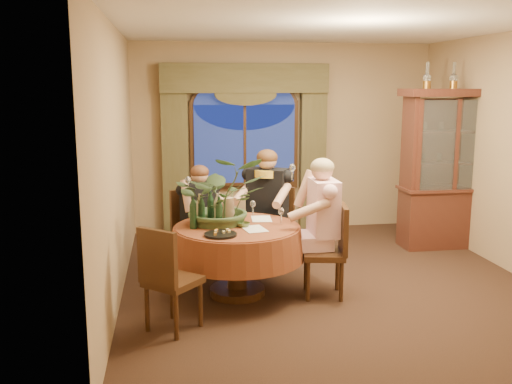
{
  "coord_description": "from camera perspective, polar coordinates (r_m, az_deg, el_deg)",
  "views": [
    {
      "loc": [
        -1.71,
        -5.94,
        2.18
      ],
      "look_at": [
        -0.84,
        -0.25,
        1.1
      ],
      "focal_mm": 40.0,
      "sensor_mm": 36.0,
      "label": 1
    }
  ],
  "objects": [
    {
      "name": "wine_bottle_4",
      "position": [
        5.79,
        -6.32,
        -2.06
      ],
      "size": [
        0.07,
        0.07,
        0.33
      ],
      "primitive_type": "cylinder",
      "color": "black",
      "rests_on": "dining_table"
    },
    {
      "name": "oil_lamp_right",
      "position": [
        8.21,
        21.51,
        10.79
      ],
      "size": [
        0.11,
        0.11,
        0.34
      ],
      "primitive_type": null,
      "color": "#A5722D",
      "rests_on": "china_cabinet"
    },
    {
      "name": "centerpiece_plant",
      "position": [
        5.94,
        -3.51,
        2.67
      ],
      "size": [
        0.95,
        1.05,
        0.82
      ],
      "primitive_type": "imported",
      "color": "#38512E",
      "rests_on": "dining_table"
    },
    {
      "name": "tasting_paper_0",
      "position": [
        5.76,
        -0.17,
        -3.71
      ],
      "size": [
        0.26,
        0.33,
        0.0
      ],
      "primitive_type": "cube",
      "rotation": [
        0.0,
        0.0,
        0.19
      ],
      "color": "white",
      "rests_on": "dining_table"
    },
    {
      "name": "wine_bottle_0",
      "position": [
        5.77,
        -3.72,
        -2.07
      ],
      "size": [
        0.07,
        0.07,
        0.33
      ],
      "primitive_type": "cylinder",
      "color": "black",
      "rests_on": "dining_table"
    },
    {
      "name": "swag_valance",
      "position": [
        8.37,
        -1.09,
        11.31
      ],
      "size": [
        2.45,
        0.16,
        0.42
      ],
      "primitive_type": null,
      "color": "#443F20",
      "rests_on": "wall_back"
    },
    {
      "name": "cheese_platter",
      "position": [
        5.53,
        -3.58,
        -4.27
      ],
      "size": [
        0.32,
        0.32,
        0.02
      ],
      "primitive_type": "cylinder",
      "color": "black",
      "rests_on": "dining_table"
    },
    {
      "name": "oil_lamp_left",
      "position": [
        7.86,
        16.75,
        11.11
      ],
      "size": [
        0.11,
        0.11,
        0.34
      ],
      "primitive_type": null,
      "color": "#A5722D",
      "rests_on": "china_cabinet"
    },
    {
      "name": "person_pink",
      "position": [
        6.08,
        6.72,
        -3.33
      ],
      "size": [
        0.48,
        0.52,
        1.44
      ],
      "primitive_type": null,
      "rotation": [
        0.0,
        0.0,
        1.56
      ],
      "color": "#F5BFC9",
      "rests_on": "floor"
    },
    {
      "name": "person_scarf",
      "position": [
        6.79,
        1.15,
        -1.76
      ],
      "size": [
        0.69,
        0.67,
        1.45
      ],
      "primitive_type": null,
      "rotation": [
        0.0,
        0.0,
        -3.65
      ],
      "color": "black",
      "rests_on": "floor"
    },
    {
      "name": "olive_bowl",
      "position": [
        5.86,
        -1.28,
        -3.29
      ],
      "size": [
        0.14,
        0.14,
        0.04
      ],
      "primitive_type": "imported",
      "color": "#506130",
      "rests_on": "dining_table"
    },
    {
      "name": "wine_glass_person_back",
      "position": [
        6.29,
        -4.0,
        -1.71
      ],
      "size": [
        0.07,
        0.07,
        0.18
      ],
      "primitive_type": null,
      "color": "silver",
      "rests_on": "dining_table"
    },
    {
      "name": "drapery_right",
      "position": [
        8.65,
        5.7,
        3.94
      ],
      "size": [
        0.38,
        0.14,
        2.32
      ],
      "primitive_type": "cube",
      "color": "#443F20",
      "rests_on": "floor"
    },
    {
      "name": "chair_right",
      "position": [
        6.0,
        6.77,
        -5.92
      ],
      "size": [
        0.49,
        0.49,
        0.96
      ],
      "primitive_type": "cube",
      "rotation": [
        0.0,
        0.0,
        1.39
      ],
      "color": "black",
      "rests_on": "floor"
    },
    {
      "name": "floor",
      "position": [
        6.56,
        7.03,
        -8.87
      ],
      "size": [
        5.0,
        5.0,
        0.0
      ],
      "primitive_type": "plane",
      "color": "black",
      "rests_on": "ground"
    },
    {
      "name": "window",
      "position": [
        8.49,
        -1.13,
        4.67
      ],
      "size": [
        1.62,
        0.1,
        1.32
      ],
      "primitive_type": null,
      "color": "navy",
      "rests_on": "wall_back"
    },
    {
      "name": "wine_glass_person_pink",
      "position": [
        5.96,
        2.52,
        -2.4
      ],
      "size": [
        0.07,
        0.07,
        0.18
      ],
      "primitive_type": null,
      "color": "silver",
      "rests_on": "dining_table"
    },
    {
      "name": "chair_back",
      "position": [
        6.76,
        -6.12,
        -4.02
      ],
      "size": [
        0.56,
        0.56,
        0.96
      ],
      "primitive_type": "cube",
      "rotation": [
        0.0,
        0.0,
        -2.7
      ],
      "color": "black",
      "rests_on": "floor"
    },
    {
      "name": "ceiling",
      "position": [
        6.22,
        7.64,
        16.25
      ],
      "size": [
        5.0,
        5.0,
        0.0
      ],
      "primitive_type": "plane",
      "rotation": [
        3.14,
        0.0,
        0.0
      ],
      "color": "white",
      "rests_on": "wall_back"
    },
    {
      "name": "person_back",
      "position": [
        6.71,
        -5.66,
        -2.69
      ],
      "size": [
        0.59,
        0.57,
        1.28
      ],
      "primitive_type": null,
      "rotation": [
        0.0,
        0.0,
        -2.75
      ],
      "color": "black",
      "rests_on": "floor"
    },
    {
      "name": "wine_glass_person_scarf",
      "position": [
        6.31,
        -0.32,
        -1.64
      ],
      "size": [
        0.07,
        0.07,
        0.18
      ],
      "primitive_type": null,
      "color": "silver",
      "rests_on": "dining_table"
    },
    {
      "name": "arched_transom",
      "position": [
        8.45,
        -1.15,
        9.94
      ],
      "size": [
        1.6,
        0.06,
        0.44
      ],
      "primitive_type": null,
      "color": "navy",
      "rests_on": "wall_back"
    },
    {
      "name": "wine_bottle_2",
      "position": [
        5.93,
        -5.64,
        -1.75
      ],
      "size": [
        0.07,
        0.07,
        0.33
      ],
      "primitive_type": "cylinder",
      "color": "tan",
      "rests_on": "dining_table"
    },
    {
      "name": "wine_bottle_1",
      "position": [
        6.05,
        -4.56,
        -1.49
      ],
      "size": [
        0.07,
        0.07,
        0.33
      ],
      "primitive_type": "cylinder",
      "color": "black",
      "rests_on": "dining_table"
    },
    {
      "name": "drapery_left",
      "position": [
        8.38,
        -8.09,
        3.67
      ],
      "size": [
        0.38,
        0.14,
        2.32
      ],
      "primitive_type": "cube",
      "color": "#443F20",
      "rests_on": "floor"
    },
    {
      "name": "wine_bottle_3",
      "position": [
        5.86,
        -5.47,
        -1.91
      ],
      "size": [
        0.07,
        0.07,
        0.33
      ],
      "primitive_type": "cylinder",
      "color": "black",
      "rests_on": "dining_table"
    },
    {
      "name": "oil_lamp_center",
      "position": [
        8.03,
        19.18,
        10.95
      ],
      "size": [
        0.11,
        0.11,
        0.34
      ],
      "primitive_type": null,
      "color": "#A5722D",
      "rests_on": "china_cabinet"
    },
    {
      "name": "wine_bottle_5",
      "position": [
        5.94,
        -3.88,
        -1.7
      ],
      "size": [
        0.07,
        0.07,
        0.33
      ],
      "primitive_type": "cylinder",
      "color": "tan",
      "rests_on": "dining_table"
    },
    {
      "name": "wall_back",
      "position": [
        8.65,
        2.76,
        5.44
      ],
      "size": [
        4.5,
        0.0,
        4.5
      ],
      "primitive_type": "plane",
      "rotation": [
        1.57,
        0.0,
        0.0
      ],
      "color": "#977D5C",
      "rests_on": "ground"
    },
    {
      "name": "stoneware_vase",
      "position": [
        6.01,
        -2.75,
        -1.84
      ],
      "size": [
        0.14,
        0.14,
        0.27
      ],
      "primitive_type": null,
      "color": "tan",
      "rests_on": "dining_table"
    },
    {
      "name": "chair_back_right",
      "position": [
        6.86,
        1.62,
        -3.74
      ],
      "size": [
        0.58,
        0.58,
        0.96
      ],
      "primitive_type": "cube",
      "rotation": [
        0.0,
        0.0,
        -3.7
      ],
      "color": "black",
      "rests_on": "floor"
    },
    {
      "name": "dining_table",
      "position": [
        6.01,
        -1.9,
        -6.86
      ],
      "size": [
        1.58,
        1.58,
        0.75
      ],
      "primitive_type": "cylinder",
      "rotation": [
        0.0,
        0.0,
        -0.14
      ],
      "color": "maroon",
      "rests_on": "floor"
    },
    {
      "name": "china_cabinet",
      "position": [
        8.11,
        18.65,
        2.18
      ],
      "size": [
        1.32,
        0.52,
        2.14
      ],
      "primitive_type": "cube",
      "color": "#3D1B14",
      "rests_on": "floor"
    },
    {
      "name": "chair_front_left",
      "position": [
        5.22,
        -8.29,
        -8.53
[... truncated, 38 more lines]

